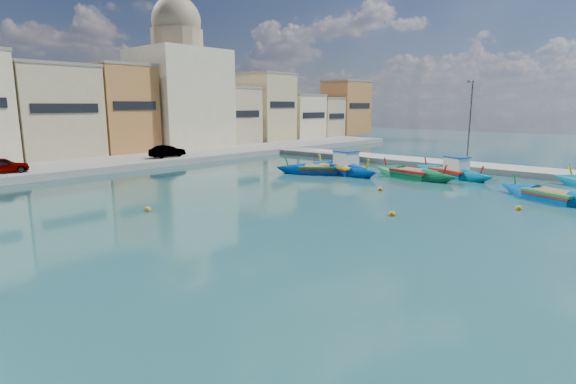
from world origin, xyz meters
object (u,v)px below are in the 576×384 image
luzzu_blue_south (553,197)px  church_block (179,84)px  luzzu_blue_cabin (342,169)px  luzzu_cyan_mid (413,175)px  luzzu_green (317,171)px  quay_street_lamp (470,122)px  luzzu_turquoise_cabin (452,173)px

luzzu_blue_south → church_block: bearing=86.6°
luzzu_blue_cabin → luzzu_blue_south: luzzu_blue_cabin is taller
luzzu_cyan_mid → luzzu_green: size_ratio=1.17×
quay_street_lamp → luzzu_turquoise_cabin: 6.40m
church_block → quay_street_lamp: bearing=-77.7°
luzzu_cyan_mid → luzzu_green: (-3.50, 7.17, -0.00)m
luzzu_turquoise_cabin → luzzu_blue_cabin: size_ratio=0.94×
luzzu_green → luzzu_blue_south: 17.87m
church_block → luzzu_turquoise_cabin: bearing=-85.9°
church_block → quay_street_lamp: church_block is taller
church_block → luzzu_cyan_mid: (-0.13, -32.55, -8.15)m
church_block → luzzu_green: bearing=-98.1°
church_block → quay_street_lamp: (7.44, -34.00, -4.07)m
church_block → luzzu_cyan_mid: bearing=-90.2°
church_block → luzzu_turquoise_cabin: church_block is taller
quay_street_lamp → luzzu_blue_south: size_ratio=1.01×
church_block → luzzu_blue_south: 44.06m
church_block → luzzu_blue_cabin: church_block is taller
luzzu_green → luzzu_cyan_mid: bearing=-64.0°
luzzu_cyan_mid → luzzu_green: luzzu_cyan_mid is taller
luzzu_cyan_mid → luzzu_blue_south: luzzu_cyan_mid is taller
luzzu_blue_cabin → luzzu_turquoise_cabin: bearing=-60.1°
quay_street_lamp → luzzu_turquoise_cabin: (-4.94, -0.70, -4.01)m
luzzu_blue_south → luzzu_blue_cabin: bearing=87.9°
luzzu_green → luzzu_blue_cabin: bearing=-42.5°
luzzu_turquoise_cabin → luzzu_blue_cabin: bearing=119.9°
luzzu_turquoise_cabin → luzzu_green: (-6.13, 9.33, -0.07)m
church_block → luzzu_blue_south: size_ratio=2.42×
luzzu_blue_cabin → quay_street_lamp: bearing=-37.1°
luzzu_blue_cabin → church_block: bearing=85.7°
church_block → quay_street_lamp: size_ratio=2.39×
luzzu_turquoise_cabin → luzzu_green: luzzu_turquoise_cabin is taller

